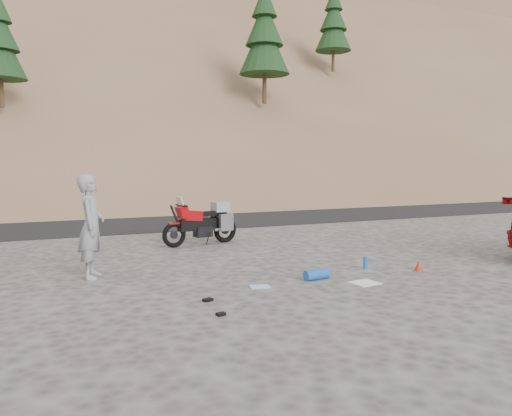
{
  "coord_description": "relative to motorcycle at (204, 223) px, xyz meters",
  "views": [
    {
      "loc": [
        -2.88,
        -8.56,
        2.02
      ],
      "look_at": [
        1.59,
        1.57,
        1.0
      ],
      "focal_mm": 35.0,
      "sensor_mm": 36.0,
      "label": 1
    }
  ],
  "objects": [
    {
      "name": "gear_blue_mat",
      "position": [
        0.62,
        -4.33,
        -0.43
      ],
      "size": [
        0.47,
        0.23,
        0.18
      ],
      "primitive_type": "cylinder",
      "rotation": [
        0.0,
        1.57,
        0.1
      ],
      "color": "#1C51AA",
      "rests_on": "ground"
    },
    {
      "name": "gear_glove_b",
      "position": [
        -1.57,
        -5.57,
        -0.5
      ],
      "size": [
        0.13,
        0.11,
        0.04
      ],
      "primitive_type": "cube",
      "rotation": [
        0.0,
        0.0,
        0.21
      ],
      "color": "black",
      "rests_on": "ground"
    },
    {
      "name": "road",
      "position": [
        -0.86,
        5.93,
        -0.52
      ],
      "size": [
        120.0,
        7.0,
        0.05
      ],
      "primitive_type": "cube",
      "color": "black",
      "rests_on": "ground"
    },
    {
      "name": "gear_blue_cloth",
      "position": [
        -0.48,
        -4.4,
        -0.52
      ],
      "size": [
        0.36,
        0.3,
        0.01
      ],
      "primitive_type": "cube",
      "rotation": [
        0.0,
        0.0,
        -0.22
      ],
      "color": "#95C1E7",
      "rests_on": "ground"
    },
    {
      "name": "gear_funnel",
      "position": [
        2.73,
        -4.49,
        -0.42
      ],
      "size": [
        0.18,
        0.18,
        0.2
      ],
      "primitive_type": "cone",
      "rotation": [
        0.0,
        0.0,
        0.14
      ],
      "color": "#A82D0B",
      "rests_on": "ground"
    },
    {
      "name": "gear_white_cloth",
      "position": [
        1.22,
        -4.89,
        -0.52
      ],
      "size": [
        0.48,
        0.44,
        0.01
      ],
      "primitive_type": "cube",
      "rotation": [
        0.0,
        0.0,
        0.13
      ],
      "color": "white",
      "rests_on": "ground"
    },
    {
      "name": "ground",
      "position": [
        -0.86,
        -3.07,
        -0.52
      ],
      "size": [
        140.0,
        140.0,
        0.0
      ],
      "primitive_type": "plane",
      "color": "#454240",
      "rests_on": "ground"
    },
    {
      "name": "motorcycle",
      "position": [
        0.0,
        0.0,
        0.0
      ],
      "size": [
        2.03,
        0.85,
        1.22
      ],
      "rotation": [
        0.0,
        0.0,
        0.22
      ],
      "color": "black",
      "rests_on": "ground"
    },
    {
      "name": "man",
      "position": [
        -2.9,
        -2.63,
        -0.52
      ],
      "size": [
        0.59,
        0.75,
        1.82
      ],
      "primitive_type": "imported",
      "rotation": [
        0.0,
        0.0,
        1.3
      ],
      "color": "gray",
      "rests_on": "ground"
    },
    {
      "name": "hillside",
      "position": [
        -0.91,
        37.8,
        10.55
      ],
      "size": [
        120.0,
        73.0,
        46.72
      ],
      "color": "brown",
      "rests_on": "ground"
    },
    {
      "name": "gear_glove_a",
      "position": [
        -1.52,
        -4.85,
        -0.5
      ],
      "size": [
        0.16,
        0.14,
        0.04
      ],
      "primitive_type": "cube",
      "rotation": [
        0.0,
        0.0,
        0.4
      ],
      "color": "black",
      "rests_on": "ground"
    },
    {
      "name": "gear_bottle",
      "position": [
        1.93,
        -3.95,
        -0.41
      ],
      "size": [
        0.09,
        0.09,
        0.23
      ],
      "primitive_type": "cylinder",
      "rotation": [
        0.0,
        0.0,
        -0.1
      ],
      "color": "#1C51AA",
      "rests_on": "ground"
    }
  ]
}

